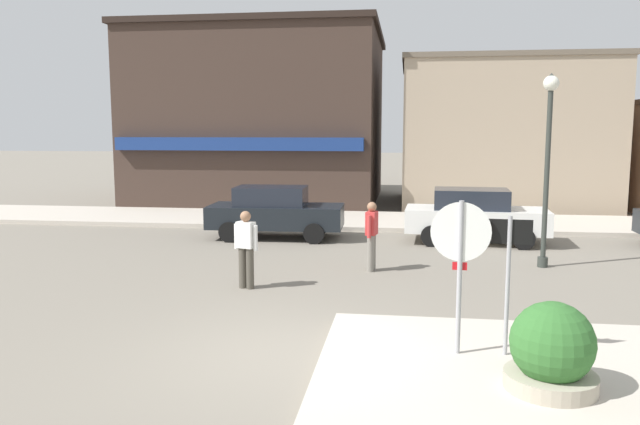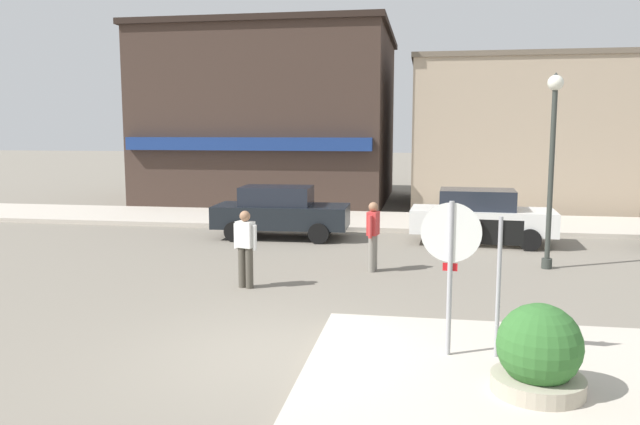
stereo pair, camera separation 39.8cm
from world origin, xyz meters
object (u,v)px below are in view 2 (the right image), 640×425
at_px(planter, 539,359).
at_px(pedestrian_crossing_far, 373,234).
at_px(parked_car_nearest, 280,211).
at_px(parked_car_second, 481,216).
at_px(one_way_sign, 499,273).
at_px(stop_sign, 450,258).
at_px(lamp_post, 553,143).
at_px(pedestrian_crossing_near, 245,247).

height_order(planter, pedestrian_crossing_far, pedestrian_crossing_far).
bearing_deg(parked_car_nearest, parked_car_second, 0.20).
xyz_separation_m(one_way_sign, parked_car_second, (0.57, 9.62, -0.52)).
bearing_deg(pedestrian_crossing_far, stop_sign, -74.84).
height_order(lamp_post, parked_car_nearest, lamp_post).
distance_m(planter, parked_car_second, 10.75).
bearing_deg(planter, parked_car_second, 88.88).
bearing_deg(planter, lamp_post, 78.98).
relative_size(stop_sign, parked_car_nearest, 0.57).
xyz_separation_m(pedestrian_crossing_near, pedestrian_crossing_far, (2.46, 1.96, 0.00)).
bearing_deg(lamp_post, planter, -101.02).
xyz_separation_m(one_way_sign, planter, (0.36, -1.13, -0.77)).
relative_size(lamp_post, pedestrian_crossing_far, 2.82).
relative_size(lamp_post, parked_car_second, 1.11).
xyz_separation_m(stop_sign, pedestrian_crossing_near, (-3.98, 3.65, -0.65)).
height_order(lamp_post, parked_car_second, lamp_post).
bearing_deg(lamp_post, stop_sign, -110.87).
distance_m(one_way_sign, pedestrian_crossing_far, 6.01).
bearing_deg(one_way_sign, planter, -72.31).
bearing_deg(stop_sign, pedestrian_crossing_near, 137.50).
height_order(stop_sign, planter, stop_sign).
bearing_deg(planter, pedestrian_crossing_far, 110.68).
distance_m(pedestrian_crossing_near, pedestrian_crossing_far, 3.15).
xyz_separation_m(one_way_sign, parked_car_nearest, (-5.30, 9.60, -0.52)).
height_order(parked_car_second, pedestrian_crossing_near, pedestrian_crossing_near).
bearing_deg(parked_car_nearest, one_way_sign, -61.07).
relative_size(parked_car_nearest, pedestrian_crossing_near, 2.52).
height_order(pedestrian_crossing_near, pedestrian_crossing_far, same).
bearing_deg(planter, one_way_sign, 107.69).
bearing_deg(parked_car_nearest, pedestrian_crossing_far, -52.06).
xyz_separation_m(planter, parked_car_second, (0.21, 10.75, 0.25)).
distance_m(one_way_sign, parked_car_nearest, 10.98).
bearing_deg(stop_sign, parked_car_second, 82.78).
relative_size(parked_car_second, pedestrian_crossing_far, 2.53).
relative_size(planter, lamp_post, 0.27).
height_order(parked_car_nearest, pedestrian_crossing_near, pedestrian_crossing_near).
relative_size(planter, parked_car_second, 0.30).
xyz_separation_m(one_way_sign, pedestrian_crossing_far, (-2.17, 5.58, -0.46)).
height_order(planter, pedestrian_crossing_near, pedestrian_crossing_near).
bearing_deg(pedestrian_crossing_near, stop_sign, -42.50).
relative_size(planter, pedestrian_crossing_near, 0.76).
xyz_separation_m(stop_sign, parked_car_nearest, (-4.65, 9.63, -0.71)).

